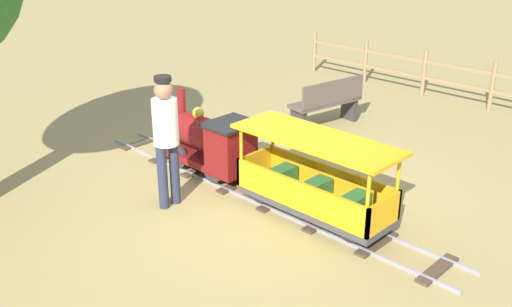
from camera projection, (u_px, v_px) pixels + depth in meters
ground_plane at (260, 195)px, 7.45m from camera, size 60.00×60.00×0.00m
track at (257, 193)px, 7.48m from camera, size 0.66×5.70×0.04m
locomotive at (210, 141)px, 7.86m from camera, size 0.62×1.45×1.07m
passenger_car at (314, 185)px, 6.75m from camera, size 0.72×2.00×0.97m
conductor_person at (166, 132)px, 6.85m from camera, size 0.30×0.30×1.62m
park_bench at (327, 103)px, 9.65m from camera, size 1.35×0.61×0.82m
fence_section at (457, 78)px, 10.86m from camera, size 0.08×6.78×0.90m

